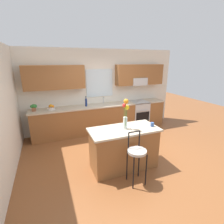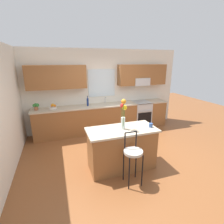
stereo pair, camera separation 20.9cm
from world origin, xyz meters
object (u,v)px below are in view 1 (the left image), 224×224
mug_ceramic (152,124)px  bottle_olive_oil (86,102)px  flower_vase (126,113)px  oven_range (138,114)px  potted_plant_small (34,107)px  fruit_bowl_oranges (51,108)px  kitchen_island (124,148)px  bar_stool_near (137,154)px

mug_ceramic → bottle_olive_oil: 2.46m
mug_ceramic → flower_vase: bearing=171.1°
oven_range → potted_plant_small: 3.51m
fruit_bowl_oranges → potted_plant_small: size_ratio=1.13×
mug_ceramic → kitchen_island: bearing=171.3°
kitchen_island → bar_stool_near: (0.00, -0.57, 0.17)m
kitchen_island → fruit_bowl_oranges: bearing=122.5°
mug_ceramic → potted_plant_small: size_ratio=0.43×
bar_stool_near → potted_plant_small: size_ratio=4.93×
oven_range → flower_vase: bearing=-126.5°
bar_stool_near → fruit_bowl_oranges: size_ratio=4.34×
potted_plant_small → flower_vase: bearing=-49.1°
fruit_bowl_oranges → potted_plant_small: potted_plant_small is taller
oven_range → bottle_olive_oil: bottle_olive_oil is taller
kitchen_island → bottle_olive_oil: bottle_olive_oil is taller
oven_range → mug_ceramic: bearing=-113.4°
bar_stool_near → flower_vase: (0.02, 0.57, 0.64)m
bar_stool_near → mug_ceramic: size_ratio=11.58×
oven_range → bar_stool_near: bearing=-120.7°
oven_range → mug_ceramic: size_ratio=10.22×
flower_vase → bottle_olive_oil: bearing=99.0°
kitchen_island → flower_vase: bearing=-4.2°
bar_stool_near → bottle_olive_oil: bottle_olive_oil is taller
oven_range → potted_plant_small: size_ratio=4.35×
flower_vase → potted_plant_small: (-1.88, 2.16, -0.23)m
fruit_bowl_oranges → bottle_olive_oil: size_ratio=0.73×
bar_stool_near → oven_range: bearing=59.3°
flower_vase → kitchen_island: bearing=175.8°
bar_stool_near → fruit_bowl_oranges: bearing=116.8°
kitchen_island → bar_stool_near: bearing=-90.0°
kitchen_island → mug_ceramic: 0.82m
flower_vase → potted_plant_small: 2.87m
flower_vase → bar_stool_near: bearing=-92.4°
bar_stool_near → flower_vase: 0.86m
oven_range → mug_ceramic: (-0.97, -2.24, 0.51)m
bar_stool_near → mug_ceramic: 0.86m
bottle_olive_oil → potted_plant_small: bottle_olive_oil is taller
kitchen_island → mug_ceramic: (0.64, -0.10, 0.50)m
flower_vase → potted_plant_small: size_ratio=3.14×
bottle_olive_oil → oven_range: bearing=-0.7°
mug_ceramic → fruit_bowl_oranges: bearing=131.7°
flower_vase → bottle_olive_oil: 2.20m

